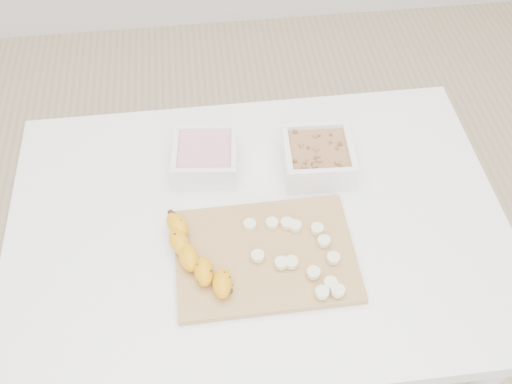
{
  "coord_description": "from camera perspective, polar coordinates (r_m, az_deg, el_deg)",
  "views": [
    {
      "loc": [
        -0.08,
        -0.66,
        1.68
      ],
      "look_at": [
        0.0,
        0.03,
        0.81
      ],
      "focal_mm": 40.0,
      "sensor_mm": 36.0,
      "label": 1
    }
  ],
  "objects": [
    {
      "name": "bowl_yogurt",
      "position": [
        1.21,
        -5.09,
        3.48
      ],
      "size": [
        0.15,
        0.15,
        0.06
      ],
      "color": "white",
      "rests_on": "table"
    },
    {
      "name": "cutting_board",
      "position": [
        1.09,
        0.92,
        -6.35
      ],
      "size": [
        0.34,
        0.25,
        0.01
      ],
      "primitive_type": "cube",
      "rotation": [
        0.0,
        0.0,
        0.01
      ],
      "color": "tan",
      "rests_on": "table"
    },
    {
      "name": "ground",
      "position": [
        1.81,
        0.12,
        -16.92
      ],
      "size": [
        3.5,
        3.5,
        0.0
      ],
      "primitive_type": "plane",
      "color": "#C6AD89",
      "rests_on": "ground"
    },
    {
      "name": "banana_slices",
      "position": [
        1.08,
        4.46,
        -6.05
      ],
      "size": [
        0.17,
        0.19,
        0.02
      ],
      "color": "beige",
      "rests_on": "cutting_board"
    },
    {
      "name": "table",
      "position": [
        1.22,
        0.17,
        -5.64
      ],
      "size": [
        1.0,
        0.7,
        0.75
      ],
      "color": "white",
      "rests_on": "ground"
    },
    {
      "name": "banana",
      "position": [
        1.07,
        -5.91,
        -6.46
      ],
      "size": [
        0.11,
        0.21,
        0.04
      ],
      "primitive_type": null,
      "rotation": [
        0.0,
        0.0,
        0.3
      ],
      "color": "orange",
      "rests_on": "cutting_board"
    },
    {
      "name": "bowl_granola",
      "position": [
        1.22,
        6.18,
        3.52
      ],
      "size": [
        0.15,
        0.15,
        0.07
      ],
      "color": "white",
      "rests_on": "table"
    }
  ]
}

